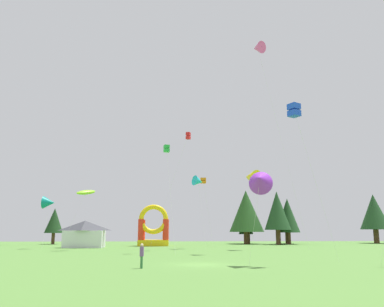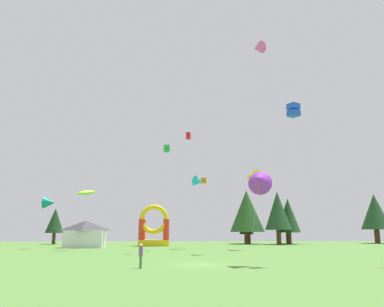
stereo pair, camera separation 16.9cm
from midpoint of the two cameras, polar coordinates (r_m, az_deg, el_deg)
name	(u,v)px [view 1 (the left image)]	position (r m, az deg, el deg)	size (l,w,h in m)	color
ground_plane	(201,265)	(31.50, 1.15, -16.21)	(120.00, 120.00, 0.00)	#548438
kite_orange_box	(203,181)	(58.74, 1.60, -4.07)	(1.93, 0.82, 10.49)	orange
kite_green_box	(167,149)	(48.32, -3.90, 0.71)	(1.63, 4.53, 13.19)	green
kite_blue_box	(294,110)	(34.25, 14.83, 6.23)	(4.59, 2.92, 13.37)	blue
kite_red_box	(188,136)	(56.20, -0.68, 2.59)	(5.87, 3.01, 16.74)	red
kite_pink_delta	(258,48)	(55.68, 9.68, 15.23)	(8.56, 6.20, 28.40)	#EA599E
kite_lime_parafoil	(86,192)	(54.80, -15.60, -5.60)	(3.82, 3.90, 8.36)	#8CD826
kite_purple_delta	(260,180)	(31.25, 9.92, -3.97)	(2.47, 2.52, 7.70)	purple
kite_teal_delta	(49,203)	(60.98, -20.63, -6.86)	(1.75, 2.47, 7.59)	#0C7F7A
kite_cyan_delta	(198,181)	(57.58, 0.87, -4.17)	(2.17, 2.79, 10.70)	#19B7CC
kite_yellow_delta	(251,177)	(55.75, 8.70, -3.54)	(4.01, 3.38, 11.42)	yellow
person_left_edge	(142,254)	(28.59, -7.67, -14.55)	(0.39, 0.39, 1.74)	#33723F
inflatable_yellow_castle	(154,230)	(66.50, -5.82, -11.32)	(5.13, 3.55, 6.88)	yellow
festival_tent	(85,234)	(62.24, -15.79, -11.48)	(5.87, 3.50, 4.05)	silver
tree_row_1	(54,221)	(78.51, -19.89, -9.40)	(3.44, 3.44, 6.72)	#4C331E
tree_row_2	(246,211)	(76.01, 8.01, -8.50)	(6.65, 6.65, 10.26)	#4C331E
tree_row_3	(246,224)	(77.47, 7.94, -10.29)	(2.83, 2.83, 6.00)	#4C331E
tree_row_4	(277,211)	(74.03, 12.51, -8.33)	(4.86, 4.86, 9.77)	#4C331E
tree_row_5	(288,216)	(75.75, 14.00, -8.96)	(4.37, 4.37, 8.53)	#4C331E
tree_row_6	(286,217)	(79.59, 13.79, -9.17)	(3.86, 3.86, 8.09)	#4C331E
tree_row_7	(374,212)	(87.06, 25.44, -7.87)	(5.80, 5.80, 9.83)	#4C331E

